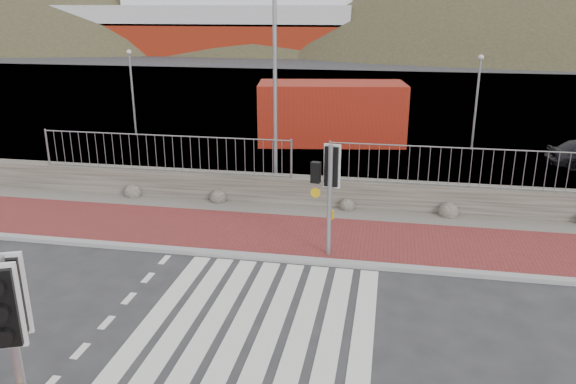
% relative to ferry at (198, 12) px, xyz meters
% --- Properties ---
extents(ground, '(220.00, 220.00, 0.00)m').
position_rel_ferry_xyz_m(ground, '(24.65, -67.90, -5.36)').
color(ground, '#28282B').
rests_on(ground, ground).
extents(sidewalk_far, '(40.00, 3.00, 0.08)m').
position_rel_ferry_xyz_m(sidewalk_far, '(24.65, -63.40, -5.32)').
color(sidewalk_far, maroon).
rests_on(sidewalk_far, ground).
extents(kerb_far, '(40.00, 0.25, 0.12)m').
position_rel_ferry_xyz_m(kerb_far, '(24.65, -64.90, -5.31)').
color(kerb_far, gray).
rests_on(kerb_far, ground).
extents(zebra_crossing, '(4.62, 5.60, 0.01)m').
position_rel_ferry_xyz_m(zebra_crossing, '(24.65, -67.90, -5.36)').
color(zebra_crossing, silver).
rests_on(zebra_crossing, ground).
extents(gravel_strip, '(40.00, 1.50, 0.06)m').
position_rel_ferry_xyz_m(gravel_strip, '(24.65, -61.40, -5.33)').
color(gravel_strip, '#59544C').
rests_on(gravel_strip, ground).
extents(stone_wall, '(40.00, 0.60, 0.90)m').
position_rel_ferry_xyz_m(stone_wall, '(24.65, -60.60, -4.91)').
color(stone_wall, '#47423B').
rests_on(stone_wall, ground).
extents(railing, '(18.07, 0.07, 1.22)m').
position_rel_ferry_xyz_m(railing, '(24.65, -60.75, -3.54)').
color(railing, gray).
rests_on(railing, stone_wall).
extents(quay, '(120.00, 40.00, 0.50)m').
position_rel_ferry_xyz_m(quay, '(24.65, -40.00, -5.36)').
color(quay, '#4C4C4F').
rests_on(quay, ground).
extents(water, '(220.00, 50.00, 0.05)m').
position_rel_ferry_xyz_m(water, '(24.65, -5.00, -5.36)').
color(water, '#3F4C54').
rests_on(water, ground).
extents(ferry, '(50.00, 16.00, 20.00)m').
position_rel_ferry_xyz_m(ferry, '(0.00, 0.00, 0.00)').
color(ferry, maroon).
rests_on(ferry, ground).
extents(hills_backdrop, '(254.00, 90.00, 100.00)m').
position_rel_ferry_xyz_m(hills_backdrop, '(31.40, 20.00, -28.42)').
color(hills_backdrop, '#32341F').
rests_on(hills_backdrop, ground).
extents(traffic_signal_near, '(0.51, 0.42, 3.11)m').
position_rel_ferry_xyz_m(traffic_signal_near, '(22.38, -71.89, -3.12)').
color(traffic_signal_near, gray).
rests_on(traffic_signal_near, ground).
extents(traffic_signal_far, '(0.72, 0.32, 2.93)m').
position_rel_ferry_xyz_m(traffic_signal_far, '(25.63, -64.45, -3.24)').
color(traffic_signal_far, gray).
rests_on(traffic_signal_far, ground).
extents(streetlight, '(1.57, 0.31, 7.40)m').
position_rel_ferry_xyz_m(streetlight, '(23.47, -59.81, -1.20)').
color(streetlight, gray).
rests_on(streetlight, ground).
extents(shipping_container, '(6.98, 3.77, 2.76)m').
position_rel_ferry_xyz_m(shipping_container, '(24.31, -51.77, -3.98)').
color(shipping_container, maroon).
rests_on(shipping_container, ground).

